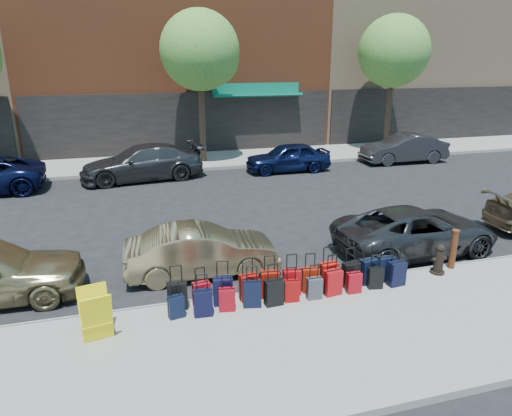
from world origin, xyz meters
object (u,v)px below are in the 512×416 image
object	(u,v)px
bollard	(453,249)
car_near_2	(416,230)
car_far_2	(288,157)
car_far_3	(404,148)
tree_right	(396,53)
suitcase_front_5	(292,282)
display_rack	(96,315)
car_near_1	(202,251)
car_far_1	(142,163)
tree_center	(203,53)
fire_hydrant	(439,260)

from	to	relation	value
bollard	car_near_2	world-z (taller)	car_near_2
car_far_2	car_far_3	size ratio (longest dim) A/B	0.91
tree_right	suitcase_front_5	distance (m)	18.77
display_rack	car_near_1	xyz separation A→B (m)	(2.39, 2.43, -0.01)
car_far_1	car_far_3	world-z (taller)	car_far_1
display_rack	car_far_1	xyz separation A→B (m)	(1.39, 12.45, 0.14)
tree_center	bollard	bearing A→B (deg)	-75.16
tree_right	fire_hydrant	xyz separation A→B (m)	(-7.27, -14.32, -4.91)
fire_hydrant	car_near_2	distance (m)	1.65
suitcase_front_5	bollard	distance (m)	4.34
car_near_1	tree_right	bearing A→B (deg)	-44.14
tree_center	car_near_1	distance (m)	13.55
car_near_2	car_far_1	distance (m)	12.40
tree_center	suitcase_front_5	world-z (taller)	tree_center
car_near_1	car_far_3	bearing A→B (deg)	-49.14
tree_center	fire_hydrant	world-z (taller)	tree_center
car_far_3	tree_right	bearing A→B (deg)	167.54
tree_center	tree_right	size ratio (longest dim) A/B	1.00
bollard	car_far_3	world-z (taller)	car_far_3
fire_hydrant	car_far_2	size ratio (longest dim) A/B	0.19
suitcase_front_5	car_far_2	world-z (taller)	car_far_2
display_rack	car_near_1	bearing A→B (deg)	34.27
fire_hydrant	car_near_2	world-z (taller)	car_near_2
bollard	car_far_2	xyz separation A→B (m)	(-0.30, 11.43, 0.01)
car_near_2	car_far_1	xyz separation A→B (m)	(-6.95, 10.27, 0.13)
car_near_2	fire_hydrant	bearing A→B (deg)	162.97
tree_center	car_far_3	size ratio (longest dim) A/B	1.64
suitcase_front_5	car_far_2	bearing A→B (deg)	79.31
fire_hydrant	bollard	size ratio (longest dim) A/B	0.75
tree_right	display_rack	bearing A→B (deg)	-135.55
tree_center	tree_right	world-z (taller)	same
tree_center	fire_hydrant	size ratio (longest dim) A/B	9.59
fire_hydrant	tree_right	bearing A→B (deg)	64.12
car_far_2	car_near_2	bearing A→B (deg)	2.15
tree_center	bollard	world-z (taller)	tree_center
fire_hydrant	car_far_3	world-z (taller)	car_far_3
display_rack	car_near_2	bearing A→B (deg)	3.44
car_far_1	suitcase_front_5	bearing A→B (deg)	6.29
suitcase_front_5	car_near_1	xyz separation A→B (m)	(-1.71, 1.85, 0.17)
tree_center	car_near_1	world-z (taller)	tree_center
tree_center	car_far_1	size ratio (longest dim) A/B	1.37
car_far_1	fire_hydrant	bearing A→B (deg)	22.22
display_rack	car_near_1	world-z (taller)	car_near_1
bollard	car_near_1	distance (m)	6.27
tree_right	fire_hydrant	bearing A→B (deg)	-116.92
car_near_2	suitcase_front_5	bearing A→B (deg)	108.41
tree_right	display_rack	distance (m)	21.80
tree_right	car_near_2	bearing A→B (deg)	-118.28
bollard	car_near_2	distance (m)	1.44
suitcase_front_5	car_near_2	bearing A→B (deg)	29.10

